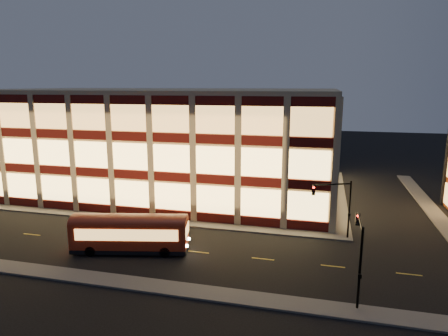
# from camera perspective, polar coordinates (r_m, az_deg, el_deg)

# --- Properties ---
(ground) EXTENTS (200.00, 200.00, 0.00)m
(ground) POSITION_cam_1_polar(r_m,az_deg,el_deg) (46.50, -13.28, -7.51)
(ground) COLOR black
(ground) RESTS_ON ground
(sidewalk_office_south) EXTENTS (54.00, 2.00, 0.15)m
(sidewalk_office_south) POSITION_cam_1_polar(r_m,az_deg,el_deg) (48.70, -15.90, -6.67)
(sidewalk_office_south) COLOR #514F4C
(sidewalk_office_south) RESTS_ON ground
(sidewalk_office_east) EXTENTS (2.00, 30.00, 0.15)m
(sidewalk_office_east) POSITION_cam_1_polar(r_m,az_deg,el_deg) (57.83, 15.96, -3.75)
(sidewalk_office_east) COLOR #514F4C
(sidewalk_office_east) RESTS_ON ground
(sidewalk_tower_west) EXTENTS (2.00, 30.00, 0.15)m
(sidewalk_tower_west) POSITION_cam_1_polar(r_m,az_deg,el_deg) (59.29, 26.66, -4.19)
(sidewalk_tower_west) COLOR #514F4C
(sidewalk_tower_west) RESTS_ON ground
(sidewalk_near) EXTENTS (100.00, 2.00, 0.15)m
(sidewalk_near) POSITION_cam_1_polar(r_m,az_deg,el_deg) (36.34, -22.96, -13.67)
(sidewalk_near) COLOR #514F4C
(sidewalk_near) RESTS_ON ground
(office_building) EXTENTS (50.45, 30.45, 14.50)m
(office_building) POSITION_cam_1_polar(r_m,az_deg,el_deg) (61.02, -8.77, 4.25)
(office_building) COLOR tan
(office_building) RESTS_ON ground
(traffic_signal_far) EXTENTS (3.79, 1.87, 6.00)m
(traffic_signal_far) POSITION_cam_1_polar(r_m,az_deg,el_deg) (40.58, 15.78, -4.41)
(traffic_signal_far) COLOR black
(traffic_signal_far) RESTS_ON ground
(traffic_signal_near) EXTENTS (0.32, 4.45, 6.00)m
(traffic_signal_near) POSITION_cam_1_polar(r_m,az_deg,el_deg) (29.99, 18.77, -10.39)
(traffic_signal_near) COLOR black
(traffic_signal_near) RESTS_ON ground
(trolley_bus) EXTENTS (10.82, 4.84, 3.56)m
(trolley_bus) POSITION_cam_1_polar(r_m,az_deg,el_deg) (38.03, -13.27, -8.77)
(trolley_bus) COLOR maroon
(trolley_bus) RESTS_ON ground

